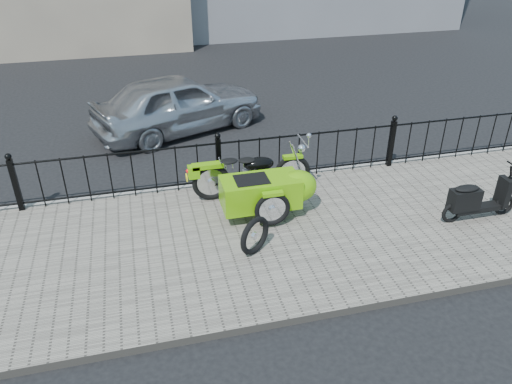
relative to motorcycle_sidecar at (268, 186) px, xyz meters
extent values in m
plane|color=black|center=(-0.65, -0.22, -0.59)|extent=(120.00, 120.00, 0.00)
cube|color=#655F55|center=(-0.65, -0.72, -0.53)|extent=(30.00, 3.80, 0.12)
cube|color=gray|center=(-0.65, 1.22, -0.53)|extent=(30.00, 0.10, 0.12)
cylinder|color=black|center=(-0.65, 1.08, 0.40)|extent=(14.00, 0.04, 0.04)
cylinder|color=black|center=(-0.65, 1.08, -0.35)|extent=(14.00, 0.04, 0.04)
cube|color=black|center=(-4.15, 1.08, 0.01)|extent=(0.09, 0.09, 0.96)
sphere|color=black|center=(-4.15, 1.08, 0.55)|extent=(0.11, 0.11, 0.11)
cube|color=black|center=(-0.65, 1.08, 0.01)|extent=(0.09, 0.09, 0.96)
sphere|color=black|center=(-0.65, 1.08, 0.55)|extent=(0.11, 0.11, 0.11)
cube|color=black|center=(2.85, 1.08, 0.01)|extent=(0.09, 0.09, 0.96)
sphere|color=black|center=(2.85, 1.08, 0.55)|extent=(0.11, 0.11, 0.11)
torus|color=black|center=(0.62, 0.61, -0.13)|extent=(0.69, 0.09, 0.69)
torus|color=black|center=(-0.88, 0.61, -0.13)|extent=(0.69, 0.09, 0.69)
torus|color=black|center=(-0.08, -0.53, -0.13)|extent=(0.60, 0.08, 0.60)
cube|color=gray|center=(-0.13, 0.61, -0.11)|extent=(0.34, 0.22, 0.24)
cylinder|color=black|center=(-0.13, 0.61, -0.18)|extent=(1.40, 0.04, 0.04)
ellipsoid|color=black|center=(-0.01, 0.61, 0.13)|extent=(0.54, 0.29, 0.26)
cylinder|color=silver|center=(0.80, 0.61, 0.49)|extent=(0.03, 0.56, 0.03)
cylinder|color=silver|center=(0.68, 0.61, 0.18)|extent=(0.25, 0.04, 0.59)
sphere|color=silver|center=(0.78, 0.61, 0.35)|extent=(0.15, 0.15, 0.15)
cube|color=#64B10A|center=(0.62, 0.61, 0.20)|extent=(0.36, 0.12, 0.06)
cube|color=#64B10A|center=(-0.93, 0.61, 0.21)|extent=(0.55, 0.16, 0.08)
ellipsoid|color=black|center=(-0.23, 0.61, 0.23)|extent=(0.31, 0.22, 0.08)
ellipsoid|color=black|center=(-0.55, 0.61, 0.25)|extent=(0.31, 0.22, 0.08)
sphere|color=red|center=(-1.28, 0.61, 0.15)|extent=(0.07, 0.07, 0.07)
cube|color=yellow|center=(-1.30, 0.71, -0.03)|extent=(0.02, 0.14, 0.10)
cube|color=#64B10A|center=(-0.18, -0.14, 0.00)|extent=(1.30, 0.62, 0.50)
ellipsoid|color=#64B10A|center=(0.47, -0.14, 0.02)|extent=(0.65, 0.60, 0.54)
cube|color=black|center=(-0.33, -0.14, 0.23)|extent=(0.55, 0.43, 0.06)
cube|color=#64B10A|center=(-0.08, -0.53, 0.16)|extent=(0.34, 0.11, 0.06)
torus|color=black|center=(3.86, -1.11, -0.29)|extent=(0.37, 0.06, 0.37)
torus|color=black|center=(2.86, -1.11, -0.29)|extent=(0.37, 0.06, 0.37)
cube|color=black|center=(3.36, -1.11, -0.27)|extent=(0.91, 0.20, 0.09)
cube|color=black|center=(3.04, -1.11, -0.06)|extent=(0.50, 0.24, 0.36)
ellipsoid|color=black|center=(3.04, -1.11, 0.15)|extent=(0.43, 0.21, 0.08)
cube|color=black|center=(3.77, -1.11, -0.02)|extent=(0.11, 0.27, 0.50)
cylinder|color=black|center=(3.83, -1.11, 0.25)|extent=(0.14, 0.04, 0.41)
torus|color=black|center=(-0.52, -1.13, -0.17)|extent=(0.55, 0.43, 0.62)
imported|color=#B4B6BB|center=(-1.03, 4.25, 0.10)|extent=(4.37, 2.98, 1.38)
camera|label=1|loc=(-2.01, -7.10, 4.10)|focal=35.00mm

